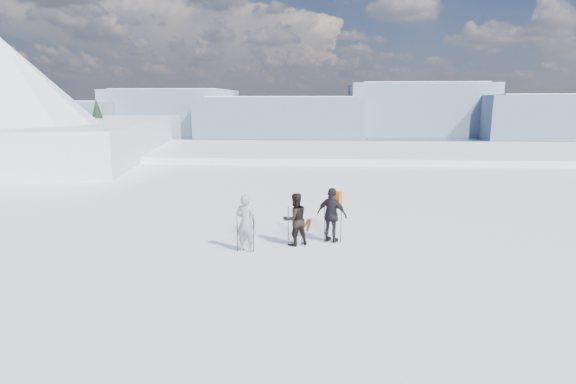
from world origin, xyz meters
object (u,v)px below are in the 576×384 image
at_px(skier_pack, 332,215).
at_px(skis_loose, 307,225).
at_px(skier_grey, 246,223).
at_px(skier_dark, 295,219).

bearing_deg(skier_pack, skis_loose, -38.89).
relative_size(skier_grey, skis_loose, 1.12).
bearing_deg(skier_dark, skier_pack, 170.16).
xyz_separation_m(skier_dark, skis_loose, (0.34, 2.47, -0.88)).
distance_m(skier_dark, skier_pack, 1.31).
xyz_separation_m(skier_dark, skier_pack, (1.24, 0.43, 0.06)).
distance_m(skier_grey, skier_dark, 1.71).
xyz_separation_m(skier_grey, skier_dark, (1.54, 0.75, -0.05)).
bearing_deg(skier_pack, skier_dark, 46.72).
bearing_deg(skier_dark, skier_grey, -3.22).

